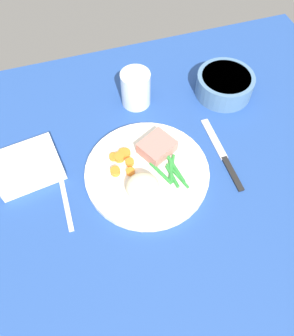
% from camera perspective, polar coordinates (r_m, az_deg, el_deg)
% --- Properties ---
extents(dining_table, '(1.20, 0.90, 0.02)m').
position_cam_1_polar(dining_table, '(0.73, -0.43, -2.82)').
color(dining_table, '#234793').
rests_on(dining_table, ground).
extents(dinner_plate, '(0.27, 0.27, 0.02)m').
position_cam_1_polar(dinner_plate, '(0.73, -0.00, -0.76)').
color(dinner_plate, white).
rests_on(dinner_plate, dining_table).
extents(meat_portion, '(0.09, 0.09, 0.03)m').
position_cam_1_polar(meat_portion, '(0.74, 1.71, 3.55)').
color(meat_portion, '#B2756B').
rests_on(meat_portion, dinner_plate).
extents(mashed_potatoes, '(0.07, 0.07, 0.04)m').
position_cam_1_polar(mashed_potatoes, '(0.67, -0.73, -3.26)').
color(mashed_potatoes, beige).
rests_on(mashed_potatoes, dinner_plate).
extents(carrot_slices, '(0.06, 0.07, 0.01)m').
position_cam_1_polar(carrot_slices, '(0.73, -4.26, 1.30)').
color(carrot_slices, orange).
rests_on(carrot_slices, dinner_plate).
extents(green_beans, '(0.06, 0.09, 0.01)m').
position_cam_1_polar(green_beans, '(0.72, 4.11, -0.58)').
color(green_beans, '#2D8C38').
rests_on(green_beans, dinner_plate).
extents(fork, '(0.01, 0.17, 0.00)m').
position_cam_1_polar(fork, '(0.72, -13.76, -4.80)').
color(fork, silver).
rests_on(fork, dining_table).
extents(knife, '(0.02, 0.21, 0.01)m').
position_cam_1_polar(knife, '(0.78, 12.68, 2.19)').
color(knife, black).
rests_on(knife, dining_table).
extents(water_glass, '(0.07, 0.07, 0.09)m').
position_cam_1_polar(water_glass, '(0.84, -1.91, 12.99)').
color(water_glass, silver).
rests_on(water_glass, dining_table).
extents(salad_bowl, '(0.14, 0.14, 0.05)m').
position_cam_1_polar(salad_bowl, '(0.89, 13.04, 13.77)').
color(salad_bowl, '#4C7299').
rests_on(salad_bowl, dining_table).
extents(napkin, '(0.15, 0.14, 0.02)m').
position_cam_1_polar(napkin, '(0.78, -19.55, 0.36)').
color(napkin, white).
rests_on(napkin, dining_table).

